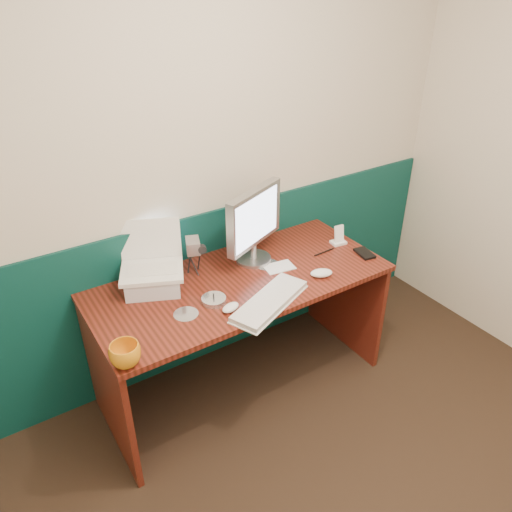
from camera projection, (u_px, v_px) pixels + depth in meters
back_wall at (190, 172)px, 2.63m from camera, size 3.50×0.04×2.50m
wainscot at (200, 291)px, 3.00m from camera, size 3.48×0.02×1.00m
desk at (242, 334)px, 2.84m from camera, size 1.60×0.70×0.75m
laptop_riser at (153, 281)px, 2.56m from camera, size 0.34×0.32×0.09m
laptop at (149, 251)px, 2.47m from camera, size 0.38×0.35×0.26m
monitor at (253, 225)px, 2.72m from camera, size 0.45×0.29×0.44m
keyboard at (270, 302)px, 2.46m from camera, size 0.50×0.33×0.03m
mouse_right at (321, 273)px, 2.67m from camera, size 0.14×0.11×0.04m
mouse_left at (231, 307)px, 2.41m from camera, size 0.11×0.08×0.03m
mug at (125, 355)px, 2.07m from camera, size 0.16×0.16×0.10m
camcorder at (194, 255)px, 2.66m from camera, size 0.14×0.16×0.21m
cd_spindle at (214, 300)px, 2.47m from camera, size 0.12×0.12×0.03m
cd_loose_a at (186, 314)px, 2.39m from camera, size 0.12×0.12×0.00m
cd_loose_b at (267, 264)px, 2.79m from camera, size 0.13×0.13×0.00m
pen at (324, 252)px, 2.90m from camera, size 0.15×0.02×0.01m
papers at (279, 267)px, 2.76m from camera, size 0.18×0.13×0.00m
dock at (338, 242)px, 2.99m from camera, size 0.09×0.07×0.02m
music_player at (339, 234)px, 2.96m from camera, size 0.06×0.04×0.10m
pda at (365, 253)px, 2.88m from camera, size 0.10×0.14×0.01m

